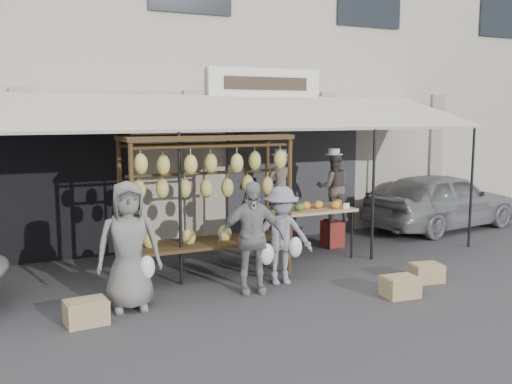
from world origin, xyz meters
The scene contains 16 objects.
ground_plane centered at (0.00, 0.00, 0.00)m, with size 90.00×90.00×0.00m, color #2D2D30.
shophouse centered at (0.00, 6.50, 3.65)m, with size 24.00×6.15×7.30m.
awning centered at (0.01, 2.28, 2.57)m, with size 10.00×2.35×2.92m.
banana_rack centered at (-0.51, 1.31, 1.56)m, with size 2.60×0.90×2.24m.
produce_table centered at (1.47, 1.71, 0.87)m, with size 1.70×0.90×1.04m.
vendor_left centered at (1.42, 2.58, 1.17)m, with size 0.48×0.32×1.33m, color #6C5E52.
vendor_right centered at (2.43, 2.31, 1.16)m, with size 0.65×0.50×1.33m, color #534A48.
customer_left centered at (-1.94, 0.40, 0.85)m, with size 0.83×0.54×1.70m, color slate.
customer_mid centered at (-0.20, 0.36, 0.81)m, with size 0.95×0.39×1.62m, color gray.
customer_right centered at (0.39, 0.57, 0.74)m, with size 0.96×0.55×1.48m, color gray.
stool_left centered at (1.42, 2.58, 0.25)m, with size 0.36×0.36×0.50m, color maroon.
stool_right centered at (2.43, 2.31, 0.25)m, with size 0.35×0.35×0.49m, color maroon.
crate_near_a centered at (1.61, -0.71, 0.14)m, with size 0.48×0.36×0.29m, color tan.
crate_near_b centered at (2.44, -0.31, 0.14)m, with size 0.46×0.35×0.28m, color tan.
crate_far centered at (-2.56, 0.08, 0.15)m, with size 0.50×0.38×0.30m, color tan.
sedan centered at (5.55, 2.72, 0.65)m, with size 1.53×3.80×1.29m, color gray.
Camera 1 is at (-3.52, -6.88, 2.56)m, focal length 40.00 mm.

